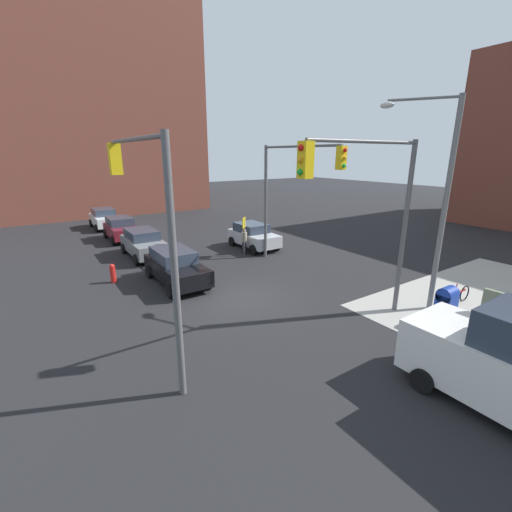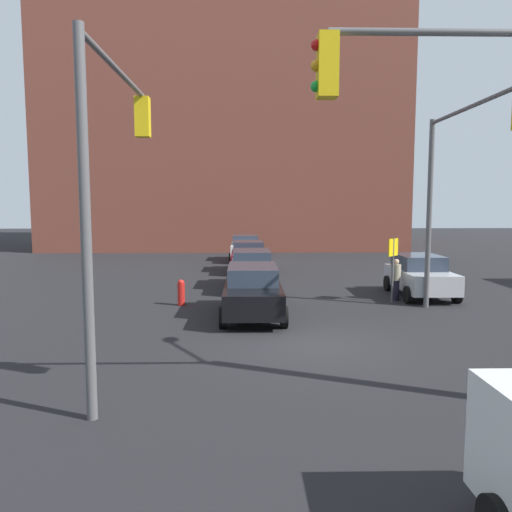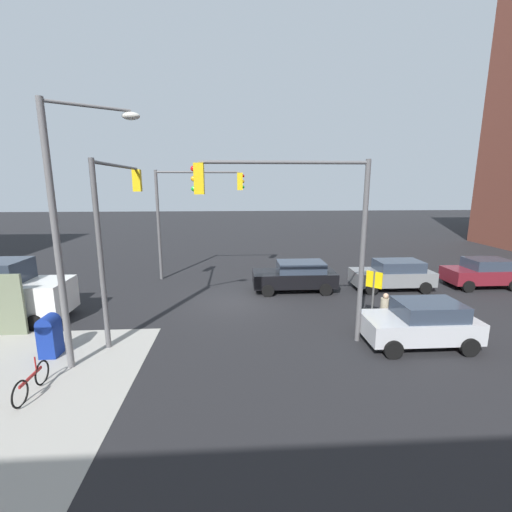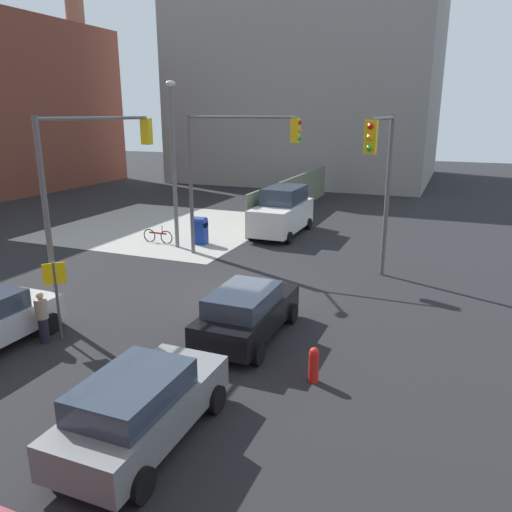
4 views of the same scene
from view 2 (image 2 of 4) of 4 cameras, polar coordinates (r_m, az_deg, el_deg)
ground_plane at (r=13.37m, az=7.03°, el=-9.89°), size 120.00×120.00×0.00m
building_brick_west at (r=45.43m, az=-3.41°, el=15.98°), size 16.00×28.00×22.99m
traffic_signal_nw_corner at (r=16.26m, az=22.20°, el=9.13°), size 5.98×0.36×6.50m
traffic_signal_se_corner at (r=10.57m, az=-15.85°, el=10.98°), size 5.21×0.36×6.50m
traffic_signal_ne_corner at (r=9.33m, az=26.90°, el=11.33°), size 0.36×5.42×6.50m
warning_sign_two_way at (r=19.02m, az=15.38°, el=-0.27°), size 0.48×0.48×2.40m
fire_hydrant at (r=18.15m, az=-8.55°, el=-4.09°), size 0.26×0.26×0.94m
sedan_gray at (r=21.57m, az=-0.48°, el=-1.45°), size 4.28×2.02×1.62m
coupe_maroon at (r=26.72m, az=-0.86°, el=-0.00°), size 3.81×2.02×1.62m
hatchback_black at (r=16.24m, az=-0.38°, el=-3.94°), size 4.43×2.02×1.62m
coupe_white at (r=31.83m, az=-1.22°, el=0.97°), size 3.94×2.02×1.62m
hatchback_silver at (r=20.70m, az=18.22°, el=-2.08°), size 3.88×2.02×1.62m
pedestrian_crossing at (r=19.58m, az=15.69°, el=-2.55°), size 0.36×0.36×1.57m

